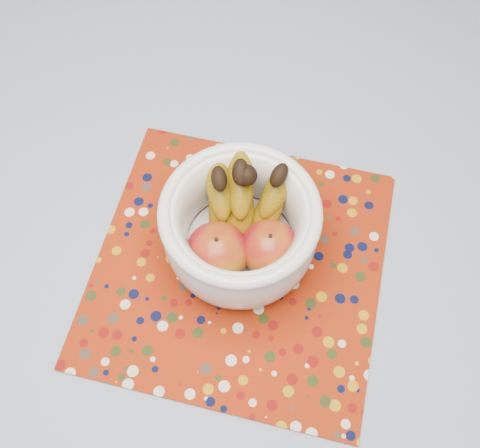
{
  "coord_description": "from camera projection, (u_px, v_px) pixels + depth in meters",
  "views": [
    {
      "loc": [
        0.08,
        -0.32,
        1.47
      ],
      "look_at": [
        0.09,
        -0.0,
        0.83
      ],
      "focal_mm": 42.0,
      "sensor_mm": 36.0,
      "label": 1
    }
  ],
  "objects": [
    {
      "name": "fruit_bowl",
      "position": [
        243.0,
        223.0,
        0.72
      ],
      "size": [
        0.21,
        0.21,
        0.15
      ],
      "color": "white",
      "rests_on": "placemat"
    },
    {
      "name": "table",
      "position": [
        182.0,
        273.0,
        0.86
      ],
      "size": [
        1.2,
        1.2,
        0.75
      ],
      "color": "brown",
      "rests_on": "ground"
    },
    {
      "name": "placemat",
      "position": [
        239.0,
        266.0,
        0.77
      ],
      "size": [
        0.47,
        0.47,
        0.0
      ],
      "primitive_type": "cube",
      "rotation": [
        0.0,
        0.0,
        -0.26
      ],
      "color": "maroon",
      "rests_on": "tablecloth"
    },
    {
      "name": "tablecloth",
      "position": [
        177.0,
        251.0,
        0.78
      ],
      "size": [
        1.32,
        1.32,
        0.01
      ],
      "primitive_type": "cube",
      "color": "slate",
      "rests_on": "table"
    }
  ]
}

